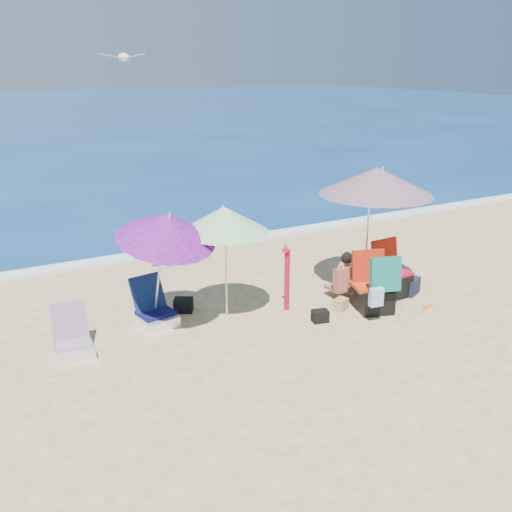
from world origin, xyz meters
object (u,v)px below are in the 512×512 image
furled_umbrella (287,274)px  chair_rainbow (73,342)px  umbrella_blue (167,227)px  camp_chair_right (375,291)px  umbrella_turquoise (376,181)px  camp_chair_left (391,279)px  person_center (345,276)px  seagull (123,57)px  umbrella_striped (224,219)px  chair_navy (155,312)px

furled_umbrella → chair_rainbow: size_ratio=1.68×
umbrella_blue → camp_chair_right: umbrella_blue is taller
furled_umbrella → camp_chair_right: (1.32, -0.81, -0.29)m
umbrella_turquoise → umbrella_blue: size_ratio=1.27×
umbrella_blue → camp_chair_left: 4.44m
person_center → camp_chair_right: bearing=-83.3°
umbrella_turquoise → seagull: (-4.16, 1.27, 2.13)m
furled_umbrella → chair_rainbow: bearing=178.0°
camp_chair_right → seagull: (-3.56, 2.13, 3.86)m
umbrella_striped → camp_chair_left: (3.16, -0.61, -1.43)m
umbrella_turquoise → umbrella_blue: umbrella_turquoise is taller
umbrella_turquoise → chair_navy: bearing=173.2°
person_center → seagull: bearing=158.3°
umbrella_blue → camp_chair_right: size_ratio=1.97×
chair_navy → chair_rainbow: (-1.43, -0.41, -0.01)m
umbrella_blue → umbrella_striped: bearing=3.8°
umbrella_striped → camp_chair_left: size_ratio=1.92×
furled_umbrella → camp_chair_left: furled_umbrella is taller
umbrella_blue → person_center: umbrella_blue is taller
umbrella_striped → camp_chair_left: bearing=-10.9°
chair_navy → camp_chair_right: bearing=-20.8°
chair_navy → camp_chair_right: size_ratio=0.76×
umbrella_blue → chair_navy: umbrella_blue is taller
camp_chair_right → person_center: camp_chair_right is taller
chair_rainbow → umbrella_turquoise: bearing=-0.8°
umbrella_turquoise → seagull: seagull is taller
furled_umbrella → seagull: bearing=149.5°
umbrella_turquoise → camp_chair_right: bearing=-124.6°
person_center → seagull: size_ratio=1.27×
umbrella_striped → person_center: bearing=-7.6°
camp_chair_right → umbrella_turquoise: bearing=55.4°
umbrella_striped → chair_navy: bearing=165.9°
camp_chair_right → person_center: 0.76m
chair_navy → chair_rainbow: 1.48m
umbrella_blue → chair_navy: size_ratio=2.60×
umbrella_striped → seagull: (-1.17, 1.08, 2.52)m
seagull → umbrella_striped: bearing=-42.6°
umbrella_turquoise → camp_chair_left: size_ratio=2.64×
furled_umbrella → camp_chair_left: size_ratio=1.19×
umbrella_striped → chair_rainbow: (-2.59, -0.12, -1.54)m
camp_chair_right → umbrella_striped: bearing=156.2°
chair_navy → camp_chair_left: (4.32, -0.90, 0.10)m
camp_chair_left → person_center: (-0.85, 0.30, 0.13)m
umbrella_striped → camp_chair_left: 3.52m
person_center → chair_rainbow: bearing=177.8°
camp_chair_left → person_center: bearing=160.5°
seagull → umbrella_turquoise: bearing=-17.0°
umbrella_blue → furled_umbrella: bearing=-5.0°
camp_chair_left → camp_chair_right: (-0.76, -0.45, 0.08)m
chair_rainbow → camp_chair_left: bearing=-4.9°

